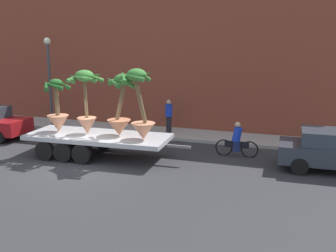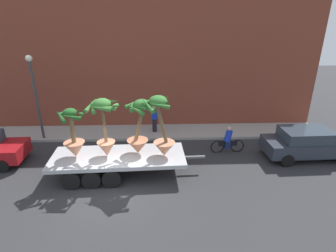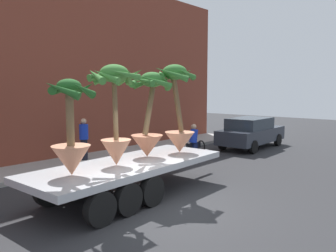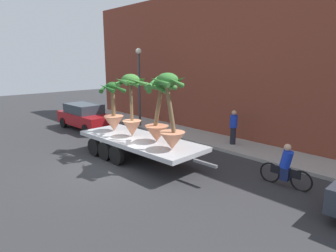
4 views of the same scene
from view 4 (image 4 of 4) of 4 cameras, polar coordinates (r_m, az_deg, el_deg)
ground_plane at (r=12.19m, az=-10.97°, el=-7.96°), size 60.00×60.00×0.00m
sidewalk at (r=16.07m, az=7.72°, el=-2.50°), size 24.00×2.20×0.15m
building_facade at (r=16.87m, az=11.87°, el=11.76°), size 24.00×1.20×8.11m
flatbed_trailer at (r=12.88m, az=-6.35°, el=-3.10°), size 7.10×2.49×0.98m
potted_palm_rear at (r=11.75m, az=-1.90°, el=2.53°), size 1.51×1.58×2.58m
potted_palm_middle at (r=10.82m, az=0.39°, el=2.23°), size 1.55×1.48×2.83m
potted_palm_front at (r=13.93m, az=-10.59°, el=2.71°), size 1.21×1.17×2.30m
potted_palm_extra at (r=12.73m, az=-7.10°, el=4.50°), size 1.49×1.41×2.71m
cyclist at (r=10.86m, az=21.94°, el=-7.54°), size 1.84×0.36×1.54m
trailing_car at (r=19.11m, az=-15.77°, el=1.88°), size 4.36×2.00×1.58m
pedestrian_near_gate at (r=14.83m, az=12.62°, el=-0.12°), size 0.36×0.36×1.71m
street_lamp at (r=18.54m, az=-5.65°, el=9.47°), size 0.36×0.36×4.83m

